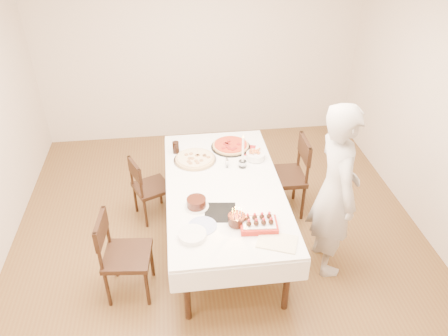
{
  "coord_description": "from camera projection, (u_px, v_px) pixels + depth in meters",
  "views": [
    {
      "loc": [
        -0.4,
        -3.4,
        3.32
      ],
      "look_at": [
        0.04,
        0.08,
        0.96
      ],
      "focal_mm": 35.0,
      "sensor_mm": 36.0,
      "label": 1
    }
  ],
  "objects": [
    {
      "name": "wall_back",
      "position": [
        199.0,
        47.0,
        5.99
      ],
      "size": [
        4.5,
        0.04,
        2.7
      ],
      "primitive_type": "cube",
      "color": "beige",
      "rests_on": "floor"
    },
    {
      "name": "box_lid",
      "position": [
        277.0,
        242.0,
        3.67
      ],
      "size": [
        0.39,
        0.33,
        0.03
      ],
      "primitive_type": "cube",
      "rotation": [
        0.0,
        0.0,
        -0.39
      ],
      "color": "beige",
      "rests_on": "dining_table"
    },
    {
      "name": "china_plate",
      "position": [
        202.0,
        226.0,
        3.83
      ],
      "size": [
        0.28,
        0.28,
        0.01
      ],
      "primitive_type": "cylinder",
      "rotation": [
        0.0,
        0.0,
        0.09
      ],
      "color": "white",
      "rests_on": "dining_table"
    },
    {
      "name": "red_placemat",
      "position": [
        244.0,
        150.0,
        4.9
      ],
      "size": [
        0.31,
        0.31,
        0.01
      ],
      "primitive_type": "cube",
      "rotation": [
        0.0,
        0.0,
        -0.37
      ],
      "color": "#B21E1E",
      "rests_on": "dining_table"
    },
    {
      "name": "shaker_pair",
      "position": [
        227.0,
        164.0,
        4.59
      ],
      "size": [
        0.1,
        0.1,
        0.09
      ],
      "primitive_type": null,
      "rotation": [
        0.0,
        0.0,
        -0.36
      ],
      "color": "white",
      "rests_on": "dining_table"
    },
    {
      "name": "layer_cake",
      "position": [
        196.0,
        203.0,
        4.03
      ],
      "size": [
        0.26,
        0.26,
        0.09
      ],
      "primitive_type": "cylinder",
      "rotation": [
        0.0,
        0.0,
        -0.16
      ],
      "color": "#35160D",
      "rests_on": "dining_table"
    },
    {
      "name": "taper_candle",
      "position": [
        243.0,
        151.0,
        4.51
      ],
      "size": [
        0.09,
        0.09,
        0.38
      ],
      "primitive_type": "cylinder",
      "rotation": [
        0.0,
        0.0,
        -0.09
      ],
      "color": "white",
      "rests_on": "dining_table"
    },
    {
      "name": "plate_stack",
      "position": [
        192.0,
        235.0,
        3.71
      ],
      "size": [
        0.29,
        0.29,
        0.05
      ],
      "primitive_type": "cylinder",
      "rotation": [
        0.0,
        0.0,
        -0.25
      ],
      "color": "white",
      "rests_on": "dining_table"
    },
    {
      "name": "birthday_cake",
      "position": [
        237.0,
        217.0,
        3.81
      ],
      "size": [
        0.16,
        0.16,
        0.15
      ],
      "primitive_type": "cylinder",
      "rotation": [
        0.0,
        0.0,
        0.06
      ],
      "color": "#35170E",
      "rests_on": "dining_table"
    },
    {
      "name": "cake_board",
      "position": [
        220.0,
        213.0,
        3.99
      ],
      "size": [
        0.31,
        0.31,
        0.01
      ],
      "primitive_type": "cube",
      "rotation": [
        0.0,
        0.0,
        -0.12
      ],
      "color": "black",
      "rests_on": "dining_table"
    },
    {
      "name": "person",
      "position": [
        335.0,
        191.0,
        4.02
      ],
      "size": [
        0.43,
        0.65,
        1.79
      ],
      "primitive_type": "imported",
      "rotation": [
        0.0,
        0.0,
        1.57
      ],
      "color": "beige",
      "rests_on": "floor"
    },
    {
      "name": "dining_table",
      "position": [
        224.0,
        215.0,
        4.55
      ],
      "size": [
        1.35,
        2.25,
        0.75
      ],
      "primitive_type": "cube",
      "rotation": [
        0.0,
        0.0,
        0.1
      ],
      "color": "white",
      "rests_on": "floor"
    },
    {
      "name": "pizza_pepperoni",
      "position": [
        231.0,
        146.0,
        4.94
      ],
      "size": [
        0.57,
        0.57,
        0.04
      ],
      "primitive_type": "cylinder",
      "rotation": [
        0.0,
        0.0,
        0.36
      ],
      "color": "red",
      "rests_on": "dining_table"
    },
    {
      "name": "chair_left_dessert",
      "position": [
        127.0,
        256.0,
        3.96
      ],
      "size": [
        0.5,
        0.5,
        0.89
      ],
      "primitive_type": null,
      "rotation": [
        0.0,
        0.0,
        3.04
      ],
      "color": "black",
      "rests_on": "floor"
    },
    {
      "name": "chair_right_savory",
      "position": [
        284.0,
        177.0,
        4.95
      ],
      "size": [
        0.49,
        0.49,
        0.95
      ],
      "primitive_type": null,
      "rotation": [
        0.0,
        0.0,
        -0.02
      ],
      "color": "black",
      "rests_on": "floor"
    },
    {
      "name": "strawberry_box",
      "position": [
        259.0,
        224.0,
        3.8
      ],
      "size": [
        0.34,
        0.24,
        0.08
      ],
      "primitive_type": null,
      "rotation": [
        0.0,
        0.0,
        -0.08
      ],
      "color": "#9D1B11",
      "rests_on": "dining_table"
    },
    {
      "name": "pasta_bowl",
      "position": [
        256.0,
        156.0,
        4.72
      ],
      "size": [
        0.24,
        0.24,
        0.07
      ],
      "primitive_type": "cylinder",
      "rotation": [
        0.0,
        0.0,
        -0.18
      ],
      "color": "white",
      "rests_on": "dining_table"
    },
    {
      "name": "chair_left_savory",
      "position": [
        152.0,
        187.0,
        4.91
      ],
      "size": [
        0.53,
        0.53,
        0.79
      ],
      "primitive_type": null,
      "rotation": [
        0.0,
        0.0,
        3.55
      ],
      "color": "black",
      "rests_on": "floor"
    },
    {
      "name": "pizza_white",
      "position": [
        195.0,
        159.0,
        4.71
      ],
      "size": [
        0.61,
        0.61,
        0.04
      ],
      "primitive_type": "cylinder",
      "rotation": [
        0.0,
        0.0,
        -0.41
      ],
      "color": "beige",
      "rests_on": "dining_table"
    },
    {
      "name": "cola_glass",
      "position": [
        176.0,
        147.0,
        4.81
      ],
      "size": [
        0.1,
        0.1,
        0.14
      ],
      "primitive_type": "cylinder",
      "rotation": [
        0.0,
        0.0,
        -0.43
      ],
      "color": "black",
      "rests_on": "dining_table"
    },
    {
      "name": "floor",
      "position": [
        222.0,
        246.0,
        4.69
      ],
      "size": [
        5.0,
        5.0,
        0.0
      ],
      "primitive_type": "plane",
      "color": "brown",
      "rests_on": "ground"
    }
  ]
}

